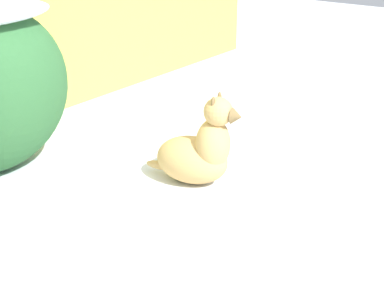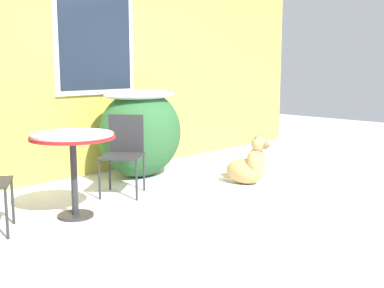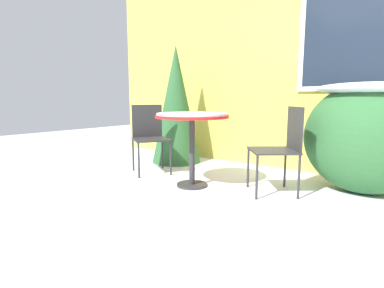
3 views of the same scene
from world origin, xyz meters
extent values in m
plane|color=silver|center=(0.00, 0.00, 0.00)|extent=(16.00, 16.00, 0.00)
cube|color=#DBC14C|center=(0.00, 2.20, 1.67)|extent=(8.00, 0.06, 3.34)
cube|color=silver|center=(-0.17, 2.16, 1.75)|extent=(1.19, 0.04, 1.43)
cube|color=#1E2838|center=(-0.17, 2.14, 1.75)|extent=(1.07, 0.01, 1.31)
ellipsoid|color=#2D6033|center=(0.11, 1.62, 0.55)|extent=(1.18, 0.80, 1.11)
ellipsoid|color=silver|center=(0.11, 1.62, 1.05)|extent=(1.00, 0.68, 0.12)
cone|color=#2D6033|center=(-2.36, 1.64, 0.86)|extent=(0.72, 0.72, 1.72)
cylinder|color=#2D2D30|center=(-1.40, 0.77, 0.01)|extent=(0.34, 0.34, 0.03)
cylinder|color=#2D2D30|center=(-1.40, 0.77, 0.38)|extent=(0.06, 0.06, 0.72)
cylinder|color=red|center=(-1.40, 0.77, 0.76)|extent=(0.78, 0.78, 0.03)
cylinder|color=silver|center=(-1.40, 0.77, 0.78)|extent=(0.75, 0.75, 0.02)
cube|color=#2D2D30|center=(-0.61, 1.07, 0.43)|extent=(0.61, 0.61, 0.02)
cube|color=#2D2D30|center=(-0.45, 1.20, 0.66)|extent=(0.26, 0.32, 0.42)
cylinder|color=#2D2D30|center=(-0.89, 1.10, 0.21)|extent=(0.02, 0.02, 0.43)
cylinder|color=#2D2D30|center=(-0.64, 0.79, 0.21)|extent=(0.02, 0.02, 0.43)
cylinder|color=#2D2D30|center=(-0.58, 1.35, 0.21)|extent=(0.02, 0.02, 0.43)
cylinder|color=#2D2D30|center=(-0.33, 1.03, 0.21)|extent=(0.02, 0.02, 0.43)
cube|color=#2D2D30|center=(-2.17, 0.92, 0.43)|extent=(0.60, 0.60, 0.02)
cube|color=#2D2D30|center=(-2.35, 1.03, 0.66)|extent=(0.22, 0.35, 0.42)
cylinder|color=#2D2D30|center=(-2.11, 0.65, 0.21)|extent=(0.02, 0.02, 0.43)
cylinder|color=#2D2D30|center=(-1.90, 0.99, 0.21)|extent=(0.02, 0.02, 0.43)
cylinder|color=#2D2D30|center=(-2.45, 0.86, 0.21)|extent=(0.02, 0.02, 0.43)
cylinder|color=#2D2D30|center=(-2.24, 1.20, 0.21)|extent=(0.02, 0.02, 0.43)
camera|label=1|loc=(-2.02, -1.61, 1.69)|focal=55.00mm
camera|label=2|loc=(-3.75, -3.07, 1.42)|focal=45.00mm
camera|label=3|loc=(0.53, -1.75, 0.94)|focal=28.00mm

